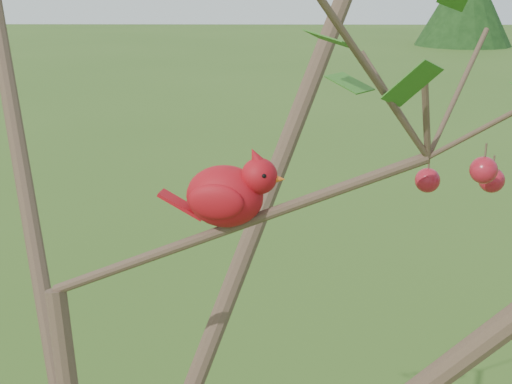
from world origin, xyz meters
TOP-DOWN VIEW (x-y plane):
  - crabapple_tree at (0.03, -0.02)m, footprint 2.35×2.05m
  - cardinal at (0.25, 0.07)m, footprint 0.20×0.12m
  - distant_trees at (0.52, 23.15)m, footprint 43.95×13.17m

SIDE VIEW (x-z plane):
  - distant_trees at x=0.52m, z-range -0.26..3.33m
  - crabapple_tree at x=0.03m, z-range 0.65..3.60m
  - cardinal at x=0.25m, z-range 2.06..2.21m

